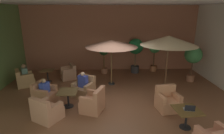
% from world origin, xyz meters
% --- Properties ---
extents(ground_plane, '(10.61, 8.37, 0.02)m').
position_xyz_m(ground_plane, '(0.00, 0.00, -0.01)').
color(ground_plane, brown).
extents(wall_back_brick, '(10.61, 0.08, 3.90)m').
position_xyz_m(wall_back_brick, '(0.00, 4.14, 1.95)').
color(wall_back_brick, '#9C5C44').
rests_on(wall_back_brick, ground_plane).
extents(ceiling_slab, '(10.61, 8.37, 0.06)m').
position_xyz_m(ceiling_slab, '(0.00, 0.00, 3.93)').
color(ceiling_slab, silver).
rests_on(ceiling_slab, wall_back_brick).
extents(cafe_table_front_left, '(0.84, 0.84, 0.64)m').
position_xyz_m(cafe_table_front_left, '(2.25, -2.14, 0.52)').
color(cafe_table_front_left, black).
rests_on(cafe_table_front_left, ground_plane).
extents(armchair_front_left_east, '(0.90, 0.86, 0.89)m').
position_xyz_m(armchair_front_left_east, '(2.04, -0.98, 0.32)').
color(armchair_front_left_east, tan).
rests_on(armchair_front_left_east, ground_plane).
extents(cafe_table_front_right, '(0.76, 0.76, 0.64)m').
position_xyz_m(cafe_table_front_right, '(-1.73, -0.64, 0.50)').
color(cafe_table_front_right, black).
rests_on(cafe_table_front_right, ground_plane).
extents(armchair_front_right_north, '(0.97, 1.00, 0.90)m').
position_xyz_m(armchair_front_right_north, '(-0.74, -1.00, 0.33)').
color(armchair_front_right_north, '#B57654').
rests_on(armchair_front_right_north, ground_plane).
extents(armchair_front_right_east, '(1.06, 1.04, 0.89)m').
position_xyz_m(armchair_front_right_east, '(-1.22, 0.29, 0.32)').
color(armchair_front_right_east, tan).
rests_on(armchair_front_right_east, ground_plane).
extents(armchair_front_right_south, '(0.94, 0.95, 0.87)m').
position_xyz_m(armchair_front_right_south, '(-2.73, -0.31, 0.33)').
color(armchair_front_right_south, '#B47851').
rests_on(armchair_front_right_south, ground_plane).
extents(armchair_front_right_west, '(1.09, 1.07, 0.86)m').
position_xyz_m(armchair_front_right_west, '(-2.27, -1.54, 0.31)').
color(armchair_front_right_west, tan).
rests_on(armchair_front_right_west, ground_plane).
extents(cafe_table_mid_center, '(0.62, 0.62, 0.64)m').
position_xyz_m(cafe_table_mid_center, '(-3.30, 2.05, 0.48)').
color(cafe_table_mid_center, black).
rests_on(cafe_table_mid_center, ground_plane).
extents(armchair_mid_center_north, '(1.05, 1.03, 0.84)m').
position_xyz_m(armchair_mid_center_north, '(-4.28, 1.54, 0.32)').
color(armchair_mid_center_north, tan).
rests_on(armchair_mid_center_north, ground_plane).
extents(armchair_mid_center_east, '(0.96, 0.96, 0.79)m').
position_xyz_m(armchair_mid_center_east, '(-2.31, 2.51, 0.30)').
color(armchair_mid_center_east, tan).
rests_on(armchair_mid_center_east, ground_plane).
extents(patio_umbrella_tall_red, '(2.52, 2.52, 2.25)m').
position_xyz_m(patio_umbrella_tall_red, '(0.01, 1.61, 2.08)').
color(patio_umbrella_tall_red, '#2D2D2D').
rests_on(patio_umbrella_tall_red, ground_plane).
extents(patio_umbrella_center_beige, '(2.61, 2.61, 2.50)m').
position_xyz_m(patio_umbrella_center_beige, '(2.62, 1.19, 2.27)').
color(patio_umbrella_center_beige, '#2D2D2D').
rests_on(patio_umbrella_center_beige, ground_plane).
extents(potted_tree_left_corner, '(0.89, 0.89, 2.04)m').
position_xyz_m(potted_tree_left_corner, '(1.48, 3.46, 1.43)').
color(potted_tree_left_corner, '#383437').
rests_on(potted_tree_left_corner, ground_plane).
extents(potted_tree_mid_left, '(0.87, 0.87, 1.87)m').
position_xyz_m(potted_tree_mid_left, '(4.20, 1.91, 1.34)').
color(potted_tree_mid_left, '#A16448').
rests_on(potted_tree_mid_left, ground_plane).
extents(potted_tree_mid_right, '(0.57, 0.57, 1.67)m').
position_xyz_m(potted_tree_mid_right, '(-0.38, 3.41, 1.14)').
color(potted_tree_mid_right, '#AD6D4E').
rests_on(potted_tree_mid_right, ground_plane).
extents(potted_tree_right_corner, '(0.67, 0.67, 1.81)m').
position_xyz_m(potted_tree_right_corner, '(2.67, 3.73, 1.27)').
color(potted_tree_right_corner, '#AB6740').
rests_on(potted_tree_right_corner, ground_plane).
extents(patron_blue_shirt, '(0.34, 0.42, 0.60)m').
position_xyz_m(patron_blue_shirt, '(-2.69, -0.32, 0.70)').
color(patron_blue_shirt, '#3245A0').
rests_on(patron_blue_shirt, ground_plane).
extents(patron_by_window, '(0.38, 0.40, 0.67)m').
position_xyz_m(patron_by_window, '(-4.24, 1.56, 0.74)').
color(patron_by_window, '#4F6D5F').
rests_on(patron_by_window, ground_plane).
extents(patron_with_friend, '(0.45, 0.39, 0.68)m').
position_xyz_m(patron_with_friend, '(-1.24, 0.25, 0.73)').
color(patron_with_friend, '#313E93').
rests_on(patron_with_friend, ground_plane).
extents(iced_drink_cup, '(0.08, 0.08, 0.11)m').
position_xyz_m(iced_drink_cup, '(2.38, -2.13, 0.70)').
color(iced_drink_cup, white).
rests_on(iced_drink_cup, cafe_table_front_left).
extents(open_laptop, '(0.34, 0.27, 0.20)m').
position_xyz_m(open_laptop, '(2.29, -2.19, 0.69)').
color(open_laptop, '#9EA0A5').
rests_on(open_laptop, cafe_table_front_left).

